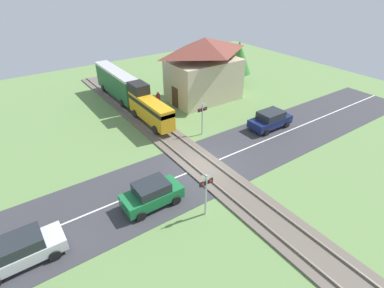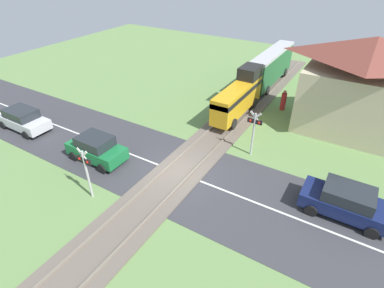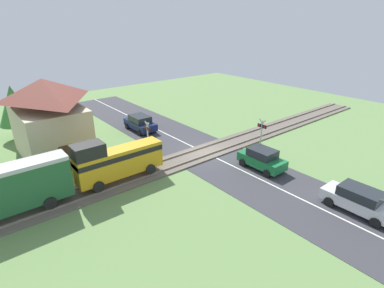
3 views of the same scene
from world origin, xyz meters
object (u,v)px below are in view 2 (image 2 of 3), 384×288
(crossing_signal_east_approach, at_px, (254,128))
(pedestrian_by_station, at_px, (283,101))
(car_behind_queue, at_px, (23,119))
(station_building, at_px, (362,89))
(car_near_crossing, at_px, (96,148))
(train, at_px, (260,76))
(car_far_side, at_px, (346,202))
(crossing_signal_west_approach, at_px, (86,167))

(crossing_signal_east_approach, bearing_deg, pedestrian_by_station, 91.70)
(car_behind_queue, bearing_deg, station_building, 30.46)
(car_near_crossing, relative_size, pedestrian_by_station, 2.22)
(train, relative_size, car_far_side, 3.68)
(station_building, bearing_deg, pedestrian_by_station, 169.35)
(pedestrian_by_station, bearing_deg, crossing_signal_east_approach, -88.30)
(car_behind_queue, xyz_separation_m, pedestrian_by_station, (14.75, 12.59, -0.05))
(car_near_crossing, bearing_deg, station_building, 42.79)
(train, distance_m, pedestrian_by_station, 3.06)
(car_behind_queue, height_order, pedestrian_by_station, pedestrian_by_station)
(train, height_order, car_behind_queue, train)
(car_near_crossing, height_order, station_building, station_building)
(crossing_signal_west_approach, xyz_separation_m, crossing_signal_east_approach, (5.59, 7.88, 0.00))
(train, height_order, pedestrian_by_station, train)
(car_near_crossing, height_order, crossing_signal_west_approach, crossing_signal_west_approach)
(train, bearing_deg, pedestrian_by_station, -25.16)
(car_behind_queue, relative_size, pedestrian_by_station, 2.51)
(car_behind_queue, bearing_deg, car_near_crossing, 0.00)
(car_near_crossing, distance_m, car_far_side, 13.75)
(crossing_signal_west_approach, bearing_deg, car_near_crossing, 130.75)
(train, xyz_separation_m, crossing_signal_east_approach, (2.79, -8.43, 0.04))
(car_near_crossing, relative_size, crossing_signal_east_approach, 1.23)
(crossing_signal_east_approach, relative_size, station_building, 0.38)
(car_far_side, xyz_separation_m, station_building, (-0.86, 8.76, 2.35))
(car_far_side, xyz_separation_m, car_behind_queue, (-20.66, -2.88, -0.03))
(train, xyz_separation_m, pedestrian_by_station, (2.58, -1.21, -1.12))
(car_far_side, height_order, crossing_signal_east_approach, crossing_signal_east_approach)
(car_near_crossing, distance_m, station_building, 17.30)
(car_far_side, height_order, car_behind_queue, car_far_side)
(crossing_signal_west_approach, xyz_separation_m, station_building, (10.42, 14.14, 1.27))
(car_far_side, relative_size, crossing_signal_west_approach, 1.35)
(car_near_crossing, relative_size, car_behind_queue, 0.89)
(crossing_signal_west_approach, bearing_deg, car_far_side, 25.48)
(car_near_crossing, distance_m, crossing_signal_east_approach, 9.49)
(pedestrian_by_station, bearing_deg, car_behind_queue, -139.51)
(train, height_order, car_far_side, train)
(car_far_side, xyz_separation_m, pedestrian_by_station, (-5.92, 9.71, -0.08))
(train, height_order, car_near_crossing, train)
(train, relative_size, crossing_signal_west_approach, 4.98)
(train, distance_m, car_behind_queue, 18.43)
(train, height_order, station_building, station_building)
(car_far_side, bearing_deg, car_near_crossing, -167.91)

